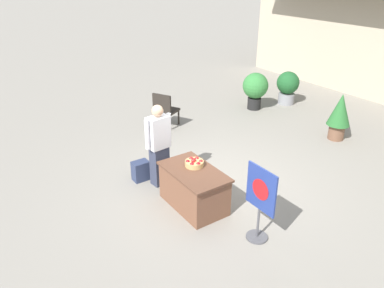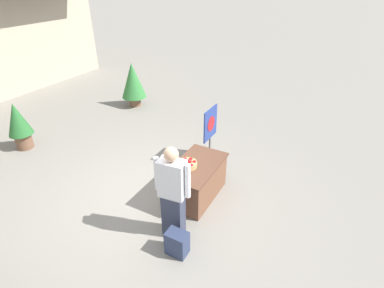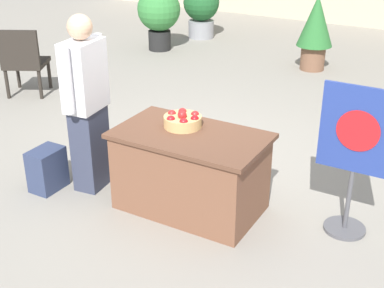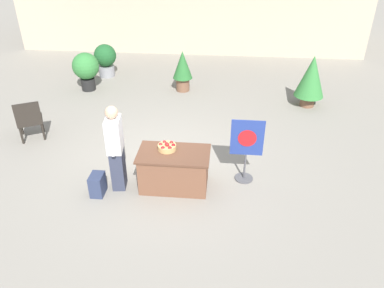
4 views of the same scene
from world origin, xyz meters
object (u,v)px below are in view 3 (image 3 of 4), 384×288
Objects in this scene: patio_chair at (23,59)px; potted_plant_near_right at (316,28)px; apple_basket at (183,120)px; backpack at (47,169)px; potted_plant_far_left at (201,8)px; person_visitor at (87,104)px; poster_board at (355,155)px; potted_plant_near_left at (159,13)px; display_table at (190,171)px.

patio_chair is 4.53m from potted_plant_near_right.
apple_basket is 0.81× the size of backpack.
person_visitor is at bearing -71.22° from potted_plant_far_left.
poster_board is 1.16× the size of potted_plant_near_left.
potted_plant_near_right is at bearing 94.77° from display_table.
patio_chair is at bearing -97.10° from potted_plant_far_left.
potted_plant_far_left reaches higher than patio_chair.
poster_board is 6.19m from potted_plant_near_left.
potted_plant_far_left is (-1.97, 5.81, -0.28)m from person_visitor.
display_table is 1.43m from poster_board.
potted_plant_near_right is (-0.25, 4.61, -0.12)m from apple_basket.
poster_board is at bearing 4.44° from person_visitor.
poster_board reaches higher than display_table.
poster_board is at bearing -50.72° from potted_plant_far_left.
patio_chair is (-2.50, 1.59, -0.33)m from person_visitor.
patio_chair is 3.05m from potted_plant_near_left.
apple_basket reaches higher than display_table.
potted_plant_near_right is (2.63, -0.97, 0.10)m from potted_plant_far_left.
display_table is 4.74m from potted_plant_near_right.
potted_plant_near_left reaches higher than potted_plant_far_left.
potted_plant_near_right reaches higher than patio_chair.
potted_plant_far_left is at bearing 79.43° from potted_plant_near_left.
potted_plant_near_right is (3.16, 3.25, 0.15)m from patio_chair.
display_table is 1.46m from backpack.
apple_basket is 1.51m from poster_board.
display_table is at bearing -85.23° from potted_plant_near_right.
potted_plant_near_left reaches higher than display_table.
poster_board is 1.08× the size of potted_plant_near_right.
display_table is at bearing -36.85° from apple_basket.
person_visitor reaches higher than display_table.
person_visitor is 1.30× the size of poster_board.
display_table is 1.02× the size of poster_board.
potted_plant_near_left reaches higher than apple_basket.
display_table reaches higher than backpack.
potted_plant_near_left is 2.86m from potted_plant_near_right.
backpack is 0.40× the size of potted_plant_far_left.
potted_plant_near_left is (-1.85, 4.88, 0.47)m from backpack.
backpack is 5.24m from potted_plant_near_left.
display_table is 0.47m from apple_basket.
potted_plant_far_left is at bearing -35.00° from patio_chair.
apple_basket is at bearing -62.67° from potted_plant_far_left.
display_table is 1.37× the size of patio_chair.
poster_board reaches higher than patio_chair.
potted_plant_near_left is (0.30, 3.03, 0.14)m from patio_chair.
potted_plant_near_right is (-0.39, 4.72, 0.31)m from display_table.
apple_basket is 1.48m from backpack.
potted_plant_near_left reaches higher than patio_chair.
apple_basket is 4.62m from potted_plant_near_right.
patio_chair is 0.93× the size of potted_plant_far_left.
backpack is (-1.39, -0.39, -0.17)m from display_table.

